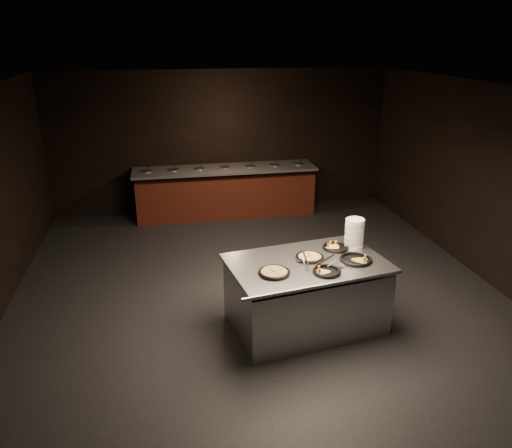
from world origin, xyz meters
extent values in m
cube|color=black|center=(0.00, 0.00, -0.01)|extent=(7.00, 8.00, 0.01)
cube|color=black|center=(0.00, 0.00, 2.90)|extent=(7.00, 8.00, 0.01)
cube|color=black|center=(0.00, 4.00, 1.45)|extent=(7.00, 0.01, 2.90)
cube|color=black|center=(0.00, -4.00, 1.45)|extent=(7.00, 0.01, 2.90)
cube|color=black|center=(3.50, 0.00, 1.45)|extent=(0.01, 8.00, 2.90)
cube|color=#5E2016|center=(0.00, 3.58, 0.43)|extent=(3.60, 0.75, 0.85)
cube|color=#5E5E63|center=(0.00, 3.58, 0.97)|extent=(3.70, 0.83, 0.05)
cube|color=#36200C|center=(0.00, 3.58, 0.04)|extent=(3.60, 0.69, 0.08)
cylinder|color=silver|center=(-1.55, 3.58, 0.98)|extent=(0.22, 0.22, 0.08)
cylinder|color=#4B6629|center=(-1.55, 3.58, 1.00)|extent=(0.19, 0.19, 0.02)
cylinder|color=black|center=(-1.52, 3.56, 1.09)|extent=(0.04, 0.10, 0.19)
cylinder|color=silver|center=(-1.03, 3.58, 0.98)|extent=(0.22, 0.22, 0.08)
cylinder|color=#4B6629|center=(-1.03, 3.58, 1.00)|extent=(0.19, 0.19, 0.02)
cylinder|color=black|center=(-1.00, 3.56, 1.09)|extent=(0.04, 0.10, 0.19)
cylinder|color=silver|center=(-0.52, 3.58, 0.98)|extent=(0.22, 0.22, 0.08)
cylinder|color=#4B6629|center=(-0.52, 3.58, 1.00)|extent=(0.19, 0.19, 0.02)
cylinder|color=black|center=(-0.49, 3.56, 1.09)|extent=(0.04, 0.10, 0.19)
cylinder|color=silver|center=(0.00, 3.58, 0.98)|extent=(0.22, 0.22, 0.08)
cylinder|color=#4B6629|center=(0.00, 3.58, 1.00)|extent=(0.19, 0.19, 0.02)
cylinder|color=black|center=(0.03, 3.56, 1.09)|extent=(0.04, 0.10, 0.19)
cylinder|color=silver|center=(0.52, 3.58, 0.98)|extent=(0.22, 0.22, 0.08)
cylinder|color=#4B6629|center=(0.52, 3.58, 1.00)|extent=(0.19, 0.19, 0.02)
cylinder|color=black|center=(0.55, 3.56, 1.09)|extent=(0.04, 0.10, 0.19)
cylinder|color=silver|center=(1.03, 3.58, 0.98)|extent=(0.22, 0.22, 0.08)
cylinder|color=#4B6629|center=(1.03, 3.58, 1.00)|extent=(0.19, 0.19, 0.02)
cylinder|color=black|center=(1.06, 3.56, 1.09)|extent=(0.04, 0.10, 0.19)
cylinder|color=silver|center=(1.55, 3.58, 0.98)|extent=(0.22, 0.22, 0.08)
cylinder|color=#4B6629|center=(1.55, 3.58, 1.00)|extent=(0.19, 0.19, 0.02)
cylinder|color=black|center=(1.58, 3.56, 1.09)|extent=(0.04, 0.10, 0.19)
cube|color=silver|center=(0.42, -0.85, 0.41)|extent=(1.99, 1.39, 0.83)
cube|color=silver|center=(0.42, -0.85, 0.90)|extent=(2.08, 1.49, 0.04)
cylinder|color=silver|center=(0.42, -1.45, 0.90)|extent=(1.90, 0.34, 0.04)
cylinder|color=white|center=(1.16, -0.51, 1.11)|extent=(0.25, 0.25, 0.38)
cylinder|color=black|center=(-0.05, -1.09, 0.93)|extent=(0.35, 0.35, 0.01)
torus|color=black|center=(-0.05, -1.09, 0.94)|extent=(0.38, 0.38, 0.04)
torus|color=#AF592D|center=(-0.05, -1.09, 0.94)|extent=(0.32, 0.32, 0.03)
cylinder|color=#B09C46|center=(-0.05, -1.09, 0.94)|extent=(0.27, 0.27, 0.02)
cube|color=black|center=(-0.05, -1.09, 0.95)|extent=(0.11, 0.26, 0.00)
cube|color=black|center=(-0.05, -1.09, 0.95)|extent=(0.26, 0.11, 0.00)
cylinder|color=black|center=(0.48, -0.76, 0.93)|extent=(0.33, 0.33, 0.01)
torus|color=black|center=(0.48, -0.76, 0.94)|extent=(0.36, 0.36, 0.04)
torus|color=#AF592D|center=(0.48, -0.76, 0.94)|extent=(0.29, 0.29, 0.03)
cylinder|color=#E3AF52|center=(0.48, -0.76, 0.94)|extent=(0.25, 0.25, 0.02)
cube|color=black|center=(0.48, -0.76, 0.95)|extent=(0.01, 0.25, 0.00)
cube|color=black|center=(0.48, -0.76, 0.95)|extent=(0.25, 0.01, 0.00)
cylinder|color=black|center=(0.90, -0.53, 0.93)|extent=(0.32, 0.32, 0.01)
torus|color=black|center=(0.90, -0.53, 0.94)|extent=(0.34, 0.34, 0.04)
cylinder|color=black|center=(0.56, -1.18, 0.93)|extent=(0.31, 0.31, 0.01)
torus|color=black|center=(0.56, -1.18, 0.94)|extent=(0.34, 0.34, 0.04)
cylinder|color=black|center=(1.02, -0.94, 0.93)|extent=(0.38, 0.38, 0.01)
torus|color=black|center=(1.02, -0.94, 0.94)|extent=(0.40, 0.40, 0.04)
cube|color=silver|center=(0.35, -0.81, 0.94)|extent=(0.11, 0.12, 0.00)
cylinder|color=black|center=(0.36, -0.97, 1.02)|extent=(0.04, 0.21, 0.13)
cylinder|color=silver|center=(0.36, -0.89, 0.97)|extent=(0.02, 0.11, 0.08)
cube|color=silver|center=(0.76, -1.05, 0.94)|extent=(0.13, 0.10, 0.00)
cylinder|color=black|center=(0.58, -1.06, 1.03)|extent=(0.23, 0.03, 0.14)
cylinder|color=silver|center=(0.67, -1.06, 0.98)|extent=(0.12, 0.02, 0.09)
camera|label=1|loc=(-1.27, -6.20, 3.57)|focal=35.00mm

